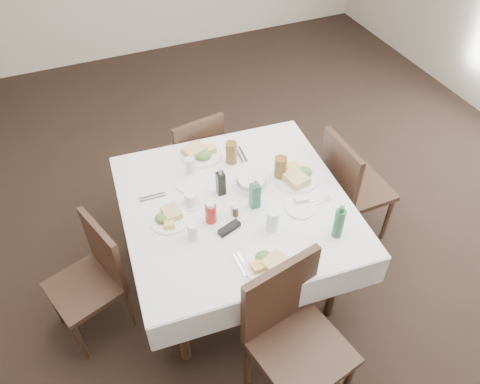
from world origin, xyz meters
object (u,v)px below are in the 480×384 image
Objects in this scene: oil_cruet_dark at (221,183)px; chair_south at (291,329)px; ketchup_bottle at (211,213)px; green_bottle at (339,223)px; bread_basket at (251,182)px; oil_cruet_green at (255,195)px; water_s at (273,220)px; water_n at (191,165)px; chair_east at (349,184)px; chair_west at (94,273)px; water_e at (279,168)px; water_w at (193,231)px; coffee_mug at (191,199)px; chair_north at (195,154)px; dining_table at (236,211)px.

chair_south is at bearing -87.80° from oil_cruet_dark.
green_bottle reaches higher than ketchup_bottle.
bread_basket is at bearing -4.22° from oil_cruet_dark.
oil_cruet_green is 0.97× the size of green_bottle.
chair_south reaches higher than bread_basket.
water_n is at bearing 113.22° from water_s.
bread_basket is at bearing 85.18° from water_s.
water_n is 0.57× the size of bread_basket.
chair_east is at bearing 10.20° from oil_cruet_green.
chair_south is 4.72× the size of oil_cruet_dark.
chair_west is at bearing 174.55° from oil_cruet_green.
chair_west is (-1.85, -0.05, -0.04)m from chair_east.
water_n is at bearing 96.99° from chair_south.
chair_east is 4.68× the size of bread_basket.
water_e is 0.60× the size of oil_cruet_dark.
bread_basket is 0.39m from ketchup_bottle.
chair_west is at bearing -175.49° from water_e.
water_e is at bearing 23.22° from water_w.
coffee_mug is at bearing -176.66° from water_e.
water_n is (-1.08, 0.31, 0.29)m from chair_east.
ketchup_bottle is 0.19m from coffee_mug.
water_w is 0.50× the size of oil_cruet_green.
coffee_mug is 0.90m from green_bottle.
oil_cruet_dark is at bearing 128.69° from oil_cruet_green.
water_s is 0.60× the size of green_bottle.
chair_east reaches higher than chair_north.
ketchup_bottle is (-0.55, -0.21, 0.01)m from water_e.
water_s reaches higher than coffee_mug.
chair_east is at bearing -5.34° from water_e.
ketchup_bottle is 0.64× the size of green_bottle.
coffee_mug is (-0.26, 0.09, 0.12)m from dining_table.
chair_north is 0.83m from oil_cruet_dark.
water_s is 0.53m from coffee_mug.
water_s is (0.11, -1.14, 0.34)m from chair_north.
water_n is at bearing 154.20° from water_e.
green_bottle is (0.34, -0.40, 0.01)m from oil_cruet_green.
water_s is 1.10× the size of water_e.
oil_cruet_green is at bearing -5.45° from chair_west.
green_bottle is at bearing -38.79° from coffee_mug.
water_n is at bearing 119.98° from oil_cruet_green.
chair_west is 3.74× the size of oil_cruet_green.
chair_south is at bearing -83.01° from water_n.
chair_north is 1.45m from green_bottle.
chair_east is 0.81m from bread_basket.
chair_south is at bearing -104.14° from water_s.
water_w is (-0.69, -0.30, -0.01)m from water_e.
bread_basket is at bearing 1.15° from coffee_mug.
water_n and water_w have the same top height.
water_s reaches higher than water_n.
water_w is (-0.34, -0.17, 0.13)m from dining_table.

